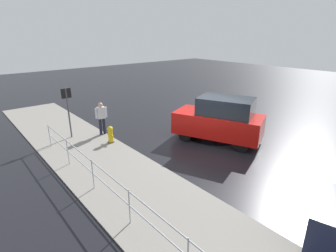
% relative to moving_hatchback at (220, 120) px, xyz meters
% --- Properties ---
extents(ground_plane, '(60.00, 60.00, 0.00)m').
position_rel_moving_hatchback_xyz_m(ground_plane, '(-0.09, 0.99, -1.03)').
color(ground_plane, black).
extents(kerb_strip, '(24.00, 3.20, 0.04)m').
position_rel_moving_hatchback_xyz_m(kerb_strip, '(-0.09, 5.19, -1.01)').
color(kerb_strip, gray).
rests_on(kerb_strip, ground).
extents(moving_hatchback, '(4.25, 3.07, 2.06)m').
position_rel_moving_hatchback_xyz_m(moving_hatchback, '(0.00, 0.00, 0.00)').
color(moving_hatchback, red).
rests_on(moving_hatchback, ground).
extents(fire_hydrant, '(0.42, 0.31, 0.80)m').
position_rel_moving_hatchback_xyz_m(fire_hydrant, '(2.96, 3.95, -0.63)').
color(fire_hydrant, gold).
rests_on(fire_hydrant, ground).
extents(pedestrian, '(0.30, 0.56, 1.62)m').
position_rel_moving_hatchback_xyz_m(pedestrian, '(4.14, 3.75, -0.07)').
color(pedestrian, silver).
rests_on(pedestrian, ground).
extents(metal_railing, '(10.68, 0.04, 1.05)m').
position_rel_moving_hatchback_xyz_m(metal_railing, '(-1.09, 6.17, -0.30)').
color(metal_railing, '#B7BABF').
rests_on(metal_railing, ground).
extents(sign_post, '(0.07, 0.44, 2.40)m').
position_rel_moving_hatchback_xyz_m(sign_post, '(4.75, 5.06, 0.55)').
color(sign_post, '#4C4C51').
rests_on(sign_post, ground).
extents(puddle_patch, '(2.86, 2.86, 0.01)m').
position_rel_moving_hatchback_xyz_m(puddle_patch, '(0.67, -0.45, -1.02)').
color(puddle_patch, black).
rests_on(puddle_patch, ground).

